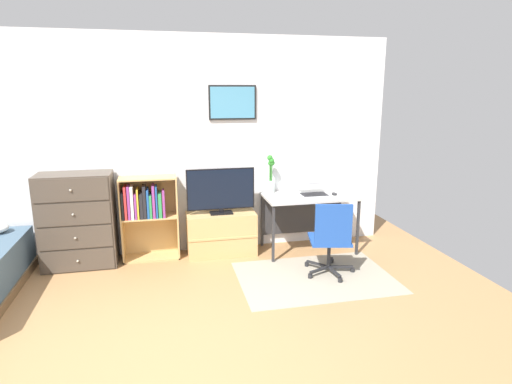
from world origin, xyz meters
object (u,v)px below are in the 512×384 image
Objects in this scene: bookshelf at (146,210)px; dresser at (78,221)px; bamboo_vase at (271,174)px; tv_stand at (221,233)px; television at (221,191)px; laptop at (312,189)px; computer_mouse at (334,194)px; office_chair at (331,237)px; desk at (307,203)px.

dresser is at bearing -175.41° from bookshelf.
tv_stand is at bearing -171.40° from bamboo_vase.
television is at bearing -90.00° from tv_stand.
laptop reaches higher than computer_mouse.
bamboo_vase reaches higher than dresser.
bookshelf is 2.23m from office_chair.
bookshelf is 2.03m from desk.
desk is at bearing 150.39° from laptop.
dresser is at bearing 179.75° from television.
desk is 2.33× the size of bamboo_vase.
computer_mouse is (2.33, -0.23, 0.14)m from bookshelf.
desk is (1.12, -0.02, -0.21)m from television.
bookshelf is at bearing 177.57° from desk.
desk is at bearing -0.48° from dresser.
dresser is 2.80m from desk.
dresser is 2.92m from office_chair.
television is 1.17m from laptop.
bamboo_vase reaches higher than bookshelf.
dresser reaches higher than desk.
laptop is (2.08, -0.12, 0.18)m from bookshelf.
television is 1.14m from desk.
dresser is 1.33× the size of television.
laptop is (1.17, -0.05, -0.02)m from television.
bookshelf is 0.93m from television.
laptop is (2.85, -0.05, 0.24)m from dresser.
office_chair is (2.00, -0.97, -0.16)m from bookshelf.
tv_stand is at bearing 152.26° from office_chair.
tv_stand is 0.99m from bamboo_vase.
tv_stand is 1.02× the size of television.
desk is at bearing -0.84° from television.
computer_mouse is (1.43, -0.16, -0.07)m from television.
dresser is 1.09× the size of bookshelf.
desk is 0.90m from office_chair.
dresser is 3.12m from computer_mouse.
bookshelf is 0.89× the size of desk.
television is at bearing 177.87° from laptop.
computer_mouse is 0.21× the size of bamboo_vase.
bamboo_vase is at bearing 10.46° from television.
office_chair is 0.87m from computer_mouse.
bamboo_vase is at bearing 162.68° from desk.
computer_mouse is at bearing -7.18° from tv_stand.
bamboo_vase reaches higher than tv_stand.
bamboo_vase reaches higher than laptop.
television is at bearing -0.25° from dresser.
desk is at bearing -1.98° from tv_stand.
office_chair is at bearing -67.47° from bamboo_vase.
bamboo_vase is (-0.45, 0.14, 0.38)m from desk.
bamboo_vase is (0.67, 0.10, 0.72)m from tv_stand.
television is at bearing 173.71° from computer_mouse.
computer_mouse is (0.31, -0.14, 0.15)m from desk.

